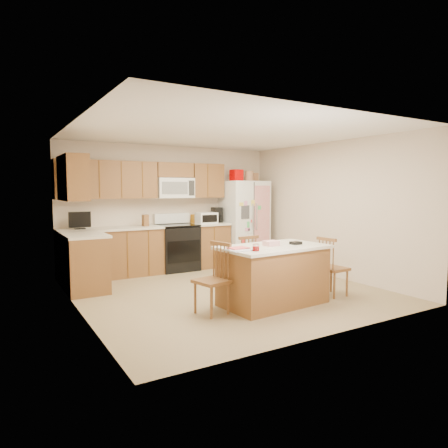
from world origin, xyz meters
TOP-DOWN VIEW (x-y plane):
  - ground at (0.00, 0.00)m, footprint 4.50×4.50m
  - room_shell at (0.00, 0.00)m, footprint 4.60×4.60m
  - cabinetry at (-0.98, 1.79)m, footprint 3.36×1.56m
  - stove at (0.00, 1.94)m, footprint 0.76×0.65m
  - refrigerator at (1.57, 1.87)m, footprint 0.90×0.79m
  - island at (0.19, -0.95)m, footprint 1.60×1.00m
  - windsor_chair_left at (-0.75, -0.89)m, footprint 0.46×0.47m
  - windsor_chair_back at (0.19, -0.19)m, footprint 0.41×0.40m
  - windsor_chair_right at (1.24, -1.06)m, footprint 0.38×0.40m

SIDE VIEW (x-z plane):
  - ground at x=0.00m, z-range 0.00..0.00m
  - island at x=0.19m, z-range -0.04..0.89m
  - windsor_chair_right at x=1.24m, z-range -0.02..0.88m
  - windsor_chair_back at x=0.19m, z-range -0.02..0.88m
  - windsor_chair_left at x=-0.75m, z-range -0.03..0.91m
  - stove at x=0.00m, z-range -0.09..1.04m
  - cabinetry at x=-0.98m, z-range -0.16..1.99m
  - refrigerator at x=1.57m, z-range -0.10..1.94m
  - room_shell at x=0.00m, z-range 0.18..2.70m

